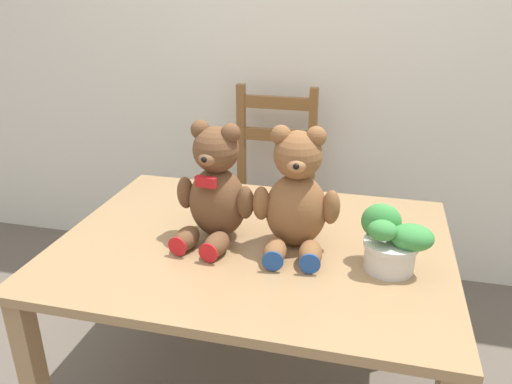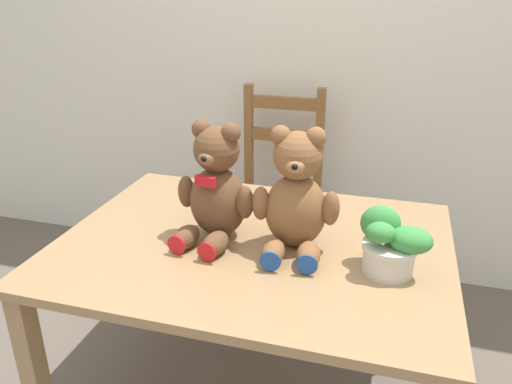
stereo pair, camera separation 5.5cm
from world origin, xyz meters
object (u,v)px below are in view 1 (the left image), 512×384
Objects in this scene: teddy_bear_left at (215,190)px; teddy_bear_right at (296,197)px; wooden_chair_behind at (270,197)px; potted_plant at (391,241)px.

teddy_bear_left is 0.26m from teddy_bear_right.
wooden_chair_behind is 4.95× the size of potted_plant.
teddy_bear_right reaches higher than wooden_chair_behind.
teddy_bear_left reaches higher than potted_plant.
wooden_chair_behind is 2.63× the size of teddy_bear_left.
wooden_chair_behind is 2.60× the size of teddy_bear_right.
teddy_bear_right reaches higher than potted_plant.
wooden_chair_behind is 1.11m from potted_plant.
potted_plant is (0.56, -0.07, -0.08)m from teddy_bear_left.
teddy_bear_right is (0.26, -0.85, 0.38)m from wooden_chair_behind.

